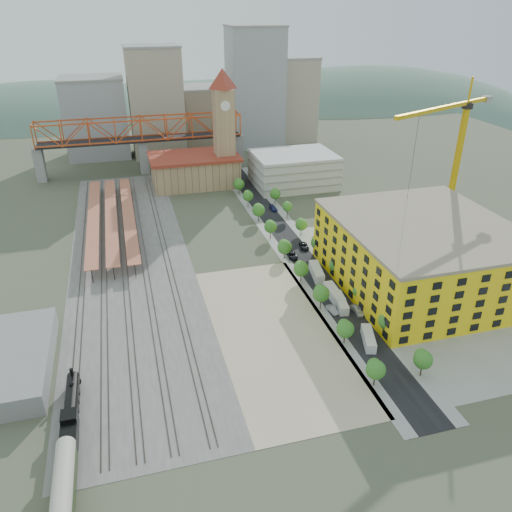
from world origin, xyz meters
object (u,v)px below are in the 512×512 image
object	(u,v)px
construction_building	(422,254)
locomotive	(71,410)
car_0	(346,328)
site_trailer_c	(334,294)
tower_crane	(455,144)
site_trailer_b	(341,303)
site_trailer_d	(317,272)
coach	(63,493)
site_trailer_a	(368,339)
clock_tower	(224,117)

from	to	relation	value
construction_building	locomotive	world-z (taller)	construction_building
car_0	construction_building	bearing A→B (deg)	32.52
locomotive	site_trailer_c	distance (m)	71.27
tower_crane	site_trailer_b	bearing A→B (deg)	-147.91
car_0	site_trailer_d	bearing A→B (deg)	87.77
site_trailer_b	site_trailer_c	distance (m)	4.32
construction_building	coach	world-z (taller)	construction_building
coach	site_trailer_a	xyz separation A→B (m)	(66.00, 26.21, -1.90)
clock_tower	coach	size ratio (longest dim) A/B	2.79
tower_crane	site_trailer_b	size ratio (longest dim) A/B	5.72
site_trailer_c	coach	bearing A→B (deg)	-143.01
locomotive	site_trailer_c	bearing A→B (deg)	22.17
construction_building	tower_crane	xyz separation A→B (m)	(23.85, 25.82, 22.55)
clock_tower	locomotive	xyz separation A→B (m)	(-58.00, -128.01, -26.61)
clock_tower	construction_building	size ratio (longest dim) A/B	1.03
clock_tower	site_trailer_b	distance (m)	109.24
site_trailer_a	site_trailer_c	xyz separation A→B (m)	(0.00, 20.31, 0.15)
site_trailer_c	site_trailer_d	bearing A→B (deg)	91.81
site_trailer_a	clock_tower	bearing A→B (deg)	111.42
clock_tower	site_trailer_b	xyz separation A→B (m)	(8.00, -105.43, -27.46)
clock_tower	coach	world-z (taller)	clock_tower
tower_crane	coach	bearing A→B (deg)	-147.62
clock_tower	site_trailer_d	xyz separation A→B (m)	(8.00, -88.33, -27.31)
clock_tower	car_0	world-z (taller)	clock_tower
locomotive	site_trailer_c	world-z (taller)	locomotive
coach	site_trailer_d	bearing A→B (deg)	41.94
coach	site_trailer_a	size ratio (longest dim) A/B	2.10
locomotive	tower_crane	world-z (taller)	tower_crane
site_trailer_a	site_trailer_d	distance (m)	33.10
coach	site_trailer_b	world-z (taller)	coach
tower_crane	car_0	size ratio (longest dim) A/B	11.45
site_trailer_a	car_0	distance (m)	6.44
coach	site_trailer_d	distance (m)	88.75
tower_crane	site_trailer_c	distance (m)	64.40
clock_tower	coach	bearing A→B (deg)	-111.45
site_trailer_d	tower_crane	bearing A→B (deg)	25.19
site_trailer_b	car_0	size ratio (longest dim) A/B	2.00
clock_tower	coach	xyz separation A→B (m)	(-58.00, -147.64, -25.58)
tower_crane	site_trailer_c	size ratio (longest dim) A/B	5.19
site_trailer_a	car_0	xyz separation A→B (m)	(-3.00, 5.68, -0.45)
construction_building	coach	size ratio (longest dim) A/B	2.71
construction_building	coach	distance (m)	103.79
site_trailer_d	coach	bearing A→B (deg)	-128.72
site_trailer_a	tower_crane	bearing A→B (deg)	61.11
site_trailer_a	car_0	world-z (taller)	site_trailer_a
clock_tower	site_trailer_d	size ratio (longest dim) A/B	5.14
clock_tower	tower_crane	xyz separation A→B (m)	(57.85, -74.17, 3.27)
site_trailer_a	site_trailer_d	bearing A→B (deg)	107.65
construction_building	site_trailer_d	distance (m)	29.61
clock_tower	construction_building	bearing A→B (deg)	-71.22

